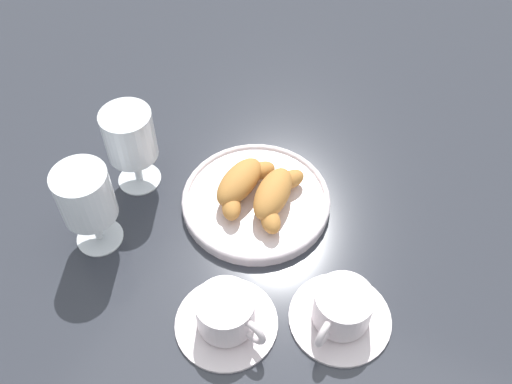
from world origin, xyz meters
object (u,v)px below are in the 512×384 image
at_px(croissant_large, 241,183).
at_px(croissant_small, 275,195).
at_px(pastry_plate, 256,200).
at_px(coffee_cup_near, 226,315).
at_px(coffee_cup_far, 341,310).
at_px(juice_glass_left, 86,199).
at_px(juice_glass_right, 130,138).

distance_m(croissant_large, croissant_small, 0.06).
distance_m(pastry_plate, croissant_small, 0.04).
bearing_deg(croissant_large, coffee_cup_near, 23.75).
distance_m(croissant_large, coffee_cup_far, 0.24).
relative_size(coffee_cup_far, juice_glass_left, 0.97).
xyz_separation_m(croissant_small, coffee_cup_near, (0.20, 0.03, -0.01)).
bearing_deg(juice_glass_right, coffee_cup_far, 78.31).
bearing_deg(coffee_cup_near, croissant_large, -156.25).
distance_m(croissant_large, juice_glass_left, 0.23).
relative_size(croissant_large, coffee_cup_far, 1.01).
distance_m(croissant_small, coffee_cup_near, 0.20).
bearing_deg(coffee_cup_near, juice_glass_left, -98.03).
height_order(pastry_plate, croissant_small, croissant_small).
height_order(coffee_cup_near, coffee_cup_far, same).
xyz_separation_m(juice_glass_left, juice_glass_right, (-0.12, -0.01, 0.00)).
bearing_deg(coffee_cup_far, pastry_plate, -122.49).
xyz_separation_m(coffee_cup_near, juice_glass_right, (-0.15, -0.25, 0.07)).
bearing_deg(coffee_cup_far, juice_glass_right, -101.69).
bearing_deg(coffee_cup_far, croissant_small, -127.68).
relative_size(croissant_small, juice_glass_left, 0.97).
distance_m(croissant_small, juice_glass_right, 0.23).
bearing_deg(coffee_cup_near, croissant_small, -171.23).
height_order(pastry_plate, coffee_cup_far, coffee_cup_far).
relative_size(pastry_plate, juice_glass_left, 1.62).
xyz_separation_m(croissant_large, juice_glass_right, (0.04, -0.16, 0.05)).
bearing_deg(juice_glass_right, juice_glass_left, 6.97).
height_order(croissant_small, juice_glass_left, juice_glass_left).
xyz_separation_m(croissant_small, juice_glass_right, (0.04, -0.22, 0.05)).
relative_size(pastry_plate, croissant_small, 1.66).
distance_m(coffee_cup_far, juice_glass_left, 0.37).
height_order(juice_glass_left, juice_glass_right, same).
relative_size(croissant_small, coffee_cup_near, 1.00).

